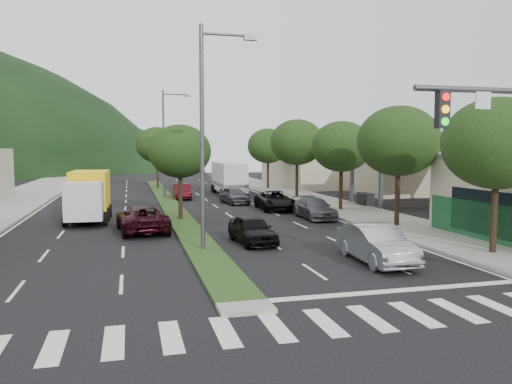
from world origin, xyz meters
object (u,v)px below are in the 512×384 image
object	(u,v)px
sedan_silver	(376,244)
tree_med_far	(157,145)
tree_r_d	(297,142)
streetlight_near	(207,126)
tree_med_near	(180,151)
suv_maroon	(142,219)
car_queue_e	(234,195)
car_queue_c	(182,191)
box_truck	(89,198)
car_queue_b	(315,208)
tree_r_c	(342,147)
streetlight_mid	(166,138)
car_queue_d	(275,201)
car_queue_a	(252,230)
motorhome	(229,178)
tree_r_b	(399,141)
tree_r_e	(268,146)
tree_r_a	(497,144)

from	to	relation	value
sedan_silver	tree_med_far	bearing A→B (deg)	100.76
tree_r_d	streetlight_near	distance (m)	24.97
tree_r_d	streetlight_near	bearing A→B (deg)	-118.20
tree_r_d	tree_med_near	xyz separation A→B (m)	(-12.00, -12.00, -0.75)
suv_maroon	car_queue_e	world-z (taller)	suv_maroon
suv_maroon	car_queue_c	bearing A→B (deg)	-108.26
tree_med_far	box_truck	size ratio (longest dim) A/B	1.07
tree_med_near	sedan_silver	size ratio (longest dim) A/B	1.29
tree_med_far	car_queue_b	size ratio (longest dim) A/B	1.49
tree_r_c	car_queue_e	distance (m)	10.27
streetlight_mid	car_queue_c	distance (m)	5.22
sedan_silver	car_queue_d	distance (m)	17.69
streetlight_near	car_queue_c	bearing A→B (deg)	86.87
tree_med_far	suv_maroon	size ratio (longest dim) A/B	1.29
tree_med_far	sedan_silver	bearing A→B (deg)	-80.82
tree_r_c	car_queue_a	world-z (taller)	tree_r_c
car_queue_d	streetlight_near	bearing A→B (deg)	-115.22
tree_med_far	car_queue_b	world-z (taller)	tree_med_far
sedan_silver	box_truck	size ratio (longest dim) A/B	0.72
motorhome	tree_r_b	bearing A→B (deg)	-74.98
car_queue_a	motorhome	world-z (taller)	motorhome
tree_r_e	car_queue_c	bearing A→B (deg)	-141.64
car_queue_b	tree_r_e	bearing A→B (deg)	82.28
streetlight_near	streetlight_mid	world-z (taller)	same
tree_r_a	car_queue_b	bearing A→B (deg)	104.70
tree_r_c	car_queue_e	size ratio (longest dim) A/B	1.56
tree_r_a	streetlight_mid	size ratio (longest dim) A/B	0.66
tree_med_near	sedan_silver	bearing A→B (deg)	-65.19
tree_r_a	tree_r_e	xyz separation A→B (m)	(0.00, 36.00, 0.07)
car_queue_d	box_truck	xyz separation A→B (m)	(-13.09, -2.53, 0.78)
car_queue_e	car_queue_b	bearing A→B (deg)	-79.03
streetlight_mid	car_queue_b	bearing A→B (deg)	-62.57
tree_r_e	streetlight_near	size ratio (longest dim) A/B	0.67
tree_med_far	streetlight_mid	world-z (taller)	streetlight_mid
streetlight_mid	car_queue_a	size ratio (longest dim) A/B	2.49
tree_r_d	tree_r_c	bearing A→B (deg)	-90.00
tree_r_b	motorhome	xyz separation A→B (m)	(-5.50, 22.95, -3.33)
tree_r_c	car_queue_d	size ratio (longest dim) A/B	1.27
tree_med_near	motorhome	xyz separation A→B (m)	(6.50, 16.95, -2.72)
streetlight_mid	tree_r_c	bearing A→B (deg)	-47.78
tree_med_far	car_queue_d	bearing A→B (deg)	-71.60
tree_med_near	car_queue_b	size ratio (longest dim) A/B	1.29
tree_med_far	streetlight_near	xyz separation A→B (m)	(0.21, -36.00, 0.58)
sedan_silver	car_queue_c	xyz separation A→B (m)	(-4.96, 27.66, -0.07)
car_queue_e	motorhome	world-z (taller)	motorhome
streetlight_near	tree_r_c	bearing A→B (deg)	45.49
car_queue_c	car_queue_a	bearing A→B (deg)	-86.52
tree_r_b	car_queue_c	size ratio (longest dim) A/B	1.64
streetlight_near	car_queue_c	xyz separation A→B (m)	(1.29, 23.69, -4.89)
tree_r_a	sedan_silver	distance (m)	6.86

